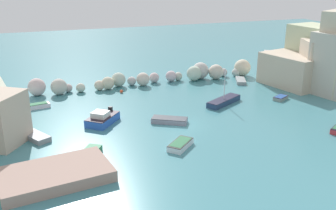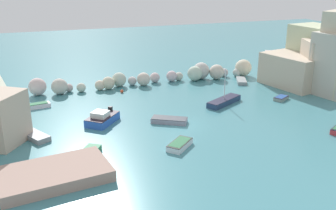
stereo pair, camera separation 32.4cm
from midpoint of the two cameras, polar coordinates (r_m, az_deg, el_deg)
cove_water at (r=44.06m, az=2.06°, el=-2.93°), size 160.00×160.00×0.00m
cliff_headland_right at (r=62.02m, az=22.78°, el=5.85°), size 19.38×18.67×11.41m
rock_breakwater at (r=59.94m, az=-0.85°, el=4.22°), size 35.08×3.61×2.71m
stone_dock at (r=34.14m, az=-16.09°, el=-9.75°), size 9.63×6.60×0.99m
channel_buoy at (r=55.83m, az=-6.63°, el=2.02°), size 0.46×0.46×0.46m
moored_boat_0 at (r=51.31m, az=8.41°, el=0.56°), size 5.78×4.20×4.73m
moored_boat_1 at (r=38.47m, az=1.97°, el=-5.82°), size 3.30×3.21×0.62m
moored_boat_2 at (r=44.92m, az=-9.45°, el=-1.95°), size 4.46×4.68×1.54m
moored_boat_3 at (r=42.60m, az=-18.66°, el=-4.39°), size 3.00×3.76×0.55m
moored_boat_4 at (r=51.92m, az=-19.00°, el=-0.18°), size 4.27×1.91×0.62m
moored_boat_5 at (r=37.25m, az=-11.60°, el=-7.20°), size 3.26×3.96×0.55m
moored_boat_6 at (r=44.53m, az=0.39°, el=-2.26°), size 4.26×3.40×0.61m
moored_boat_8 at (r=54.68m, az=16.45°, el=1.00°), size 2.56×2.18×0.48m
moored_boat_9 at (r=61.86m, az=10.88°, el=3.52°), size 2.71×3.81×0.50m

